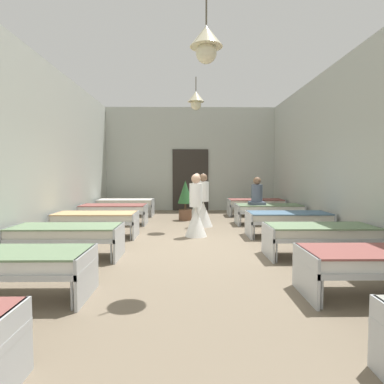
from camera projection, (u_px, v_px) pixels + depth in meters
The scene contains 17 objects.
ground_plane at pixel (193, 248), 6.71m from camera, with size 7.19×13.04×0.10m, color #7A6B56.
room_shell at pixel (192, 151), 8.00m from camera, with size 6.99×12.64×4.04m.
bed_left_row_1 at pixel (9, 262), 3.90m from camera, with size 1.90×0.84×0.57m.
bed_right_row_1 at pixel (382, 261), 3.96m from camera, with size 1.90×0.84×0.57m.
bed_left_row_2 at pixel (66, 233), 5.73m from camera, with size 1.90×0.84×0.57m.
bed_right_row_2 at pixel (320, 233), 5.79m from camera, with size 1.90×0.84×0.57m.
bed_left_row_3 at pixel (96, 218), 7.57m from camera, with size 1.90×0.84×0.57m.
bed_right_row_3 at pixel (288, 218), 7.63m from camera, with size 1.90×0.84×0.57m.
bed_left_row_4 at pixel (114, 209), 9.40m from camera, with size 1.90×0.84×0.57m.
bed_right_row_4 at pixel (269, 209), 9.46m from camera, with size 1.90×0.84×0.57m.
bed_left_row_5 at pixel (126, 203), 11.24m from camera, with size 1.90×0.84×0.57m.
bed_right_row_5 at pixel (256, 203), 11.30m from camera, with size 1.90×0.84×0.57m.
nurse_near_aisle at pixel (196, 214), 7.67m from camera, with size 0.52×0.52×1.49m.
nurse_mid_aisle at pixel (197, 202), 10.86m from camera, with size 0.52×0.52×1.49m.
nurse_far_aisle at pixel (203, 207), 9.07m from camera, with size 0.52×0.52×1.49m.
patient_seated_primary at pixel (257, 194), 9.43m from camera, with size 0.44×0.44×0.80m.
potted_plant at pixel (185, 198), 10.24m from camera, with size 0.48×0.48×1.25m.
Camera 1 is at (-0.11, -6.63, 1.52)m, focal length 30.52 mm.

